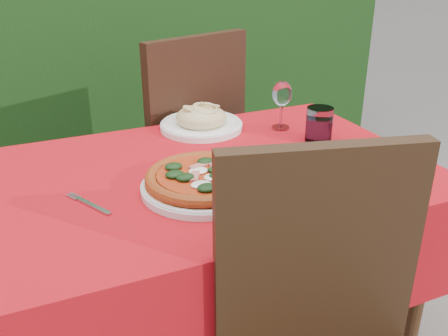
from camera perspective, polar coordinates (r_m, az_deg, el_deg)
name	(u,v)px	position (r m, az deg, el deg)	size (l,w,h in m)	color
hedge	(100,31)	(2.85, -13.96, 14.96)	(3.20, 0.55, 1.78)	black
dining_table	(211,214)	(1.52, -1.46, -5.29)	(1.26, 0.86, 0.75)	#442615
chair_far	(182,139)	(2.12, -4.85, 3.36)	(0.59, 0.59, 1.04)	black
pizza_plate	(204,180)	(1.32, -2.35, -1.43)	(0.33, 0.33, 0.06)	silver
pasta_plate	(201,121)	(1.76, -2.62, 5.41)	(0.29, 0.29, 0.08)	white
water_glass	(319,126)	(1.67, 10.80, 4.71)	(0.09, 0.09, 0.11)	silver
wine_glass	(282,96)	(1.75, 6.65, 8.21)	(0.07, 0.07, 0.17)	white
fork	(93,206)	(1.29, -14.75, -4.18)	(0.02, 0.18, 0.00)	#B0B1B7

